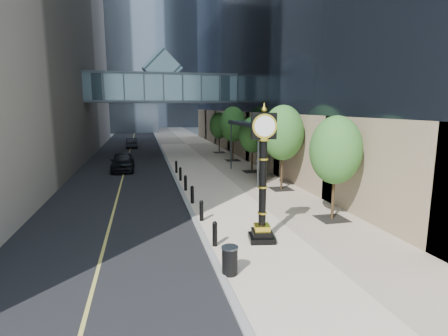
{
  "coord_description": "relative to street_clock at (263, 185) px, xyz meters",
  "views": [
    {
      "loc": [
        -5.32,
        -11.87,
        5.51
      ],
      "look_at": [
        -0.99,
        6.73,
        2.15
      ],
      "focal_mm": 28.0,
      "sensor_mm": 36.0,
      "label": 1
    }
  ],
  "objects": [
    {
      "name": "street_clock",
      "position": [
        0.0,
        0.0,
        0.0
      ],
      "size": [
        1.18,
        1.18,
        5.45
      ],
      "rotation": [
        0.0,
        0.0,
        -0.17
      ],
      "color": "black",
      "rests_on": "sidewalk"
    },
    {
      "name": "skywalk",
      "position": [
        -2.29,
        26.9,
        5.29
      ],
      "size": [
        17.0,
        4.2,
        5.8
      ],
      "color": "slate",
      "rests_on": "ground"
    },
    {
      "name": "pedestrian",
      "position": [
        4.36,
        12.9,
        -1.41
      ],
      "size": [
        0.73,
        0.52,
        1.9
      ],
      "primitive_type": "imported",
      "rotation": [
        0.0,
        0.0,
        3.05
      ],
      "color": "#AFA8A0",
      "rests_on": "sidewalk"
    },
    {
      "name": "road",
      "position": [
        -6.29,
        38.9,
        -2.41
      ],
      "size": [
        8.0,
        180.0,
        0.02
      ],
      "primitive_type": "cube",
      "color": "black",
      "rests_on": "ground"
    },
    {
      "name": "car_near",
      "position": [
        -6.4,
        18.21,
        -1.6
      ],
      "size": [
        1.93,
        4.76,
        1.62
      ],
      "primitive_type": "imported",
      "rotation": [
        0.0,
        0.0,
        0.0
      ],
      "color": "black",
      "rests_on": "road"
    },
    {
      "name": "sidewalk",
      "position": [
        1.71,
        38.9,
        -2.39
      ],
      "size": [
        8.0,
        180.0,
        0.06
      ],
      "primitive_type": "cube",
      "color": "beige",
      "rests_on": "ground"
    },
    {
      "name": "trash_bin",
      "position": [
        -1.99,
        -2.54,
        -1.91
      ],
      "size": [
        0.65,
        0.65,
        0.9
      ],
      "primitive_type": "cylinder",
      "rotation": [
        0.0,
        0.0,
        -0.3
      ],
      "color": "black",
      "rests_on": "sidewalk"
    },
    {
      "name": "ground",
      "position": [
        0.71,
        -1.1,
        -2.42
      ],
      "size": [
        320.0,
        320.0,
        0.0
      ],
      "primitive_type": "plane",
      "color": "gray",
      "rests_on": "ground"
    },
    {
      "name": "car_far",
      "position": [
        -6.09,
        35.96,
        -1.74
      ],
      "size": [
        1.4,
        4.02,
        1.32
      ],
      "primitive_type": "imported",
      "rotation": [
        0.0,
        0.0,
        3.14
      ],
      "color": "black",
      "rests_on": "road"
    },
    {
      "name": "curb",
      "position": [
        -2.29,
        38.9,
        -2.39
      ],
      "size": [
        0.25,
        180.0,
        0.07
      ],
      "primitive_type": "cube",
      "color": "gray",
      "rests_on": "ground"
    },
    {
      "name": "street_trees",
      "position": [
        4.31,
        14.43,
        1.13
      ],
      "size": [
        2.71,
        28.4,
        5.58
      ],
      "color": "black",
      "rests_on": "sidewalk"
    },
    {
      "name": "bollard_row",
      "position": [
        -1.99,
        7.9,
        -1.91
      ],
      "size": [
        0.2,
        16.2,
        0.9
      ],
      "color": "black",
      "rests_on": "sidewalk"
    },
    {
      "name": "distant_tower_c",
      "position": [
        -5.29,
        118.9,
        30.08
      ],
      "size": [
        22.0,
        22.0,
        65.0
      ],
      "primitive_type": "cube",
      "color": "#92A3B8",
      "rests_on": "ground"
    },
    {
      "name": "entrance_canopy",
      "position": [
        4.19,
        12.9,
        1.77
      ],
      "size": [
        3.0,
        8.0,
        4.38
      ],
      "color": "#383F44",
      "rests_on": "ground"
    }
  ]
}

